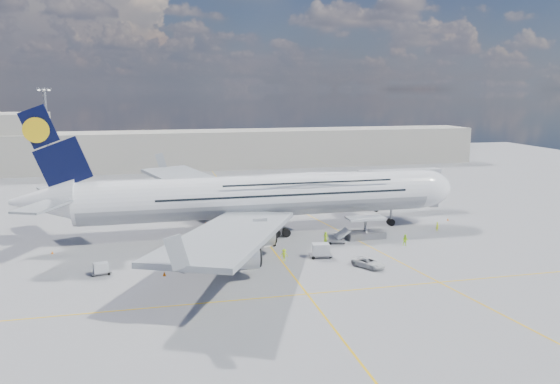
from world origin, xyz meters
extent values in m
plane|color=gray|center=(0.00, 0.00, 0.00)|extent=(300.00, 300.00, 0.00)
cube|color=#E8B30C|center=(0.00, 0.00, 0.01)|extent=(0.25, 220.00, 0.01)
cube|color=#E8B30C|center=(0.00, -20.00, 0.01)|extent=(120.00, 0.25, 0.01)
cube|color=#E8B30C|center=(14.00, 10.00, 0.01)|extent=(14.16, 99.06, 0.01)
cylinder|color=white|center=(0.00, 10.00, 6.80)|extent=(62.00, 7.20, 7.20)
cylinder|color=#9EA0A5|center=(0.00, 10.00, 6.65)|extent=(60.76, 7.13, 7.13)
ellipsoid|color=white|center=(8.00, 10.00, 8.78)|extent=(36.00, 6.84, 3.76)
ellipsoid|color=white|center=(31.00, 10.00, 6.80)|extent=(11.52, 7.20, 7.20)
ellipsoid|color=black|center=(34.24, 10.00, 7.40)|extent=(3.84, 4.16, 1.44)
cone|color=white|center=(-35.50, 10.00, 7.60)|extent=(10.00, 6.84, 6.84)
cube|color=black|center=(-33.50, 10.00, 16.40)|extent=(11.02, 0.46, 14.61)
cylinder|color=yellow|center=(-35.60, 10.00, 18.90)|extent=(4.00, 0.60, 4.00)
cube|color=#999EA3|center=(-8.00, 30.00, 5.60)|extent=(25.49, 39.15, 3.35)
cube|color=#999EA3|center=(-8.00, -10.00, 5.60)|extent=(25.49, 39.15, 3.35)
cylinder|color=#B7BABF|center=(-3.00, 22.50, 3.20)|extent=(5.20, 3.50, 3.50)
cylinder|color=#B7BABF|center=(-7.50, 33.00, 3.20)|extent=(5.20, 3.50, 3.50)
cylinder|color=#B7BABF|center=(-3.00, -2.50, 3.20)|extent=(5.20, 3.50, 3.50)
cylinder|color=#B7BABF|center=(-7.50, -13.00, 3.20)|extent=(5.20, 3.50, 3.50)
cylinder|color=gray|center=(25.00, 10.00, 2.20)|extent=(0.44, 0.44, 3.80)
cylinder|color=black|center=(25.00, 10.00, 0.65)|extent=(1.30, 0.90, 1.30)
cylinder|color=gray|center=(0.00, 10.00, 2.20)|extent=(0.56, 0.56, 3.80)
cylinder|color=black|center=(0.00, 13.20, 0.75)|extent=(1.50, 0.90, 1.50)
cube|color=#B7B7BC|center=(25.00, 18.60, 7.10)|extent=(3.00, 10.00, 2.60)
cube|color=#B7B7BC|center=(33.00, 23.60, 7.10)|extent=(18.00, 3.00, 2.60)
cylinder|color=gray|center=(27.00, 21.60, 3.55)|extent=(0.80, 0.80, 7.10)
cylinder|color=black|center=(27.00, 21.60, 0.45)|extent=(0.90, 0.80, 0.90)
cylinder|color=gray|center=(41.00, 23.60, 3.55)|extent=(1.00, 1.00, 7.10)
cube|color=gray|center=(41.00, 23.60, 0.40)|extent=(2.00, 2.00, 0.80)
cylinder|color=#B7B7BC|center=(25.00, 14.80, 7.10)|extent=(3.60, 3.60, 2.80)
cube|color=silver|center=(17.00, 2.90, 3.50)|extent=(6.50, 3.20, 0.35)
cube|color=gray|center=(17.00, 2.90, 0.55)|extent=(6.50, 3.20, 1.10)
cube|color=gray|center=(17.00, 2.90, 2.05)|extent=(0.22, 1.99, 3.00)
cylinder|color=black|center=(14.40, 1.70, 0.35)|extent=(0.70, 0.30, 0.70)
cube|color=silver|center=(12.80, 2.90, 1.00)|extent=(2.16, 2.60, 1.60)
cylinder|color=gray|center=(-40.00, 45.00, 12.50)|extent=(0.70, 0.70, 25.00)
cube|color=gray|center=(-40.00, 45.00, 25.20)|extent=(3.00, 0.40, 0.60)
cube|color=#B2AD9E|center=(0.00, 95.00, 6.00)|extent=(180.00, 16.00, 12.00)
cube|color=#193814|center=(40.00, 140.00, 4.00)|extent=(160.00, 6.00, 8.00)
cube|color=gray|center=(-25.66, -6.46, 0.31)|extent=(2.89, 1.99, 0.16)
cylinder|color=black|center=(-26.71, -6.98, 0.19)|extent=(0.39, 0.16, 0.39)
cylinder|color=black|center=(-24.60, -5.93, 0.19)|extent=(0.39, 0.16, 0.39)
cube|color=silver|center=(-25.66, -6.46, 1.01)|extent=(2.19, 1.74, 1.32)
cube|color=gray|center=(-8.32, -2.46, 0.37)|extent=(3.39, 2.18, 0.19)
cylinder|color=black|center=(-9.58, -3.09, 0.23)|extent=(0.46, 0.19, 0.46)
cylinder|color=black|center=(-7.05, -1.82, 0.23)|extent=(0.46, 0.19, 0.46)
cube|color=silver|center=(-8.32, -2.46, 1.21)|extent=(2.55, 1.94, 1.58)
cube|color=gray|center=(-13.96, 0.00, 0.39)|extent=(3.46, 2.02, 0.20)
cylinder|color=black|center=(-15.29, -0.67, 0.24)|extent=(0.49, 0.20, 0.49)
cylinder|color=black|center=(-12.62, 0.67, 0.24)|extent=(0.49, 0.20, 0.49)
cube|color=silver|center=(-13.96, 0.00, 1.28)|extent=(2.56, 1.84, 1.67)
cube|color=gray|center=(-18.28, -1.55, 0.32)|extent=(3.14, 2.48, 0.17)
cylinder|color=black|center=(-19.39, -2.10, 0.20)|extent=(0.41, 0.17, 0.41)
cylinder|color=black|center=(-17.17, -0.99, 0.20)|extent=(0.41, 0.17, 0.41)
cube|color=gray|center=(6.18, -5.98, 0.40)|extent=(3.68, 2.34, 0.21)
cylinder|color=black|center=(4.81, -6.67, 0.25)|extent=(0.50, 0.21, 0.50)
cylinder|color=black|center=(7.56, -5.30, 0.25)|extent=(0.50, 0.21, 0.50)
cube|color=silver|center=(6.18, -5.98, 1.32)|extent=(2.76, 2.09, 1.72)
cube|color=gray|center=(11.00, 0.85, 0.35)|extent=(3.33, 2.55, 0.18)
cylinder|color=black|center=(9.81, 0.26, 0.22)|extent=(0.43, 0.18, 0.43)
cylinder|color=black|center=(12.18, 1.44, 0.22)|extent=(0.43, 0.18, 0.43)
cube|color=white|center=(-0.30, 1.88, 0.64)|extent=(2.81, 2.09, 1.18)
cube|color=black|center=(-0.30, 1.88, 1.36)|extent=(1.27, 1.36, 0.45)
cylinder|color=black|center=(-1.21, 1.38, 0.29)|extent=(0.58, 0.23, 0.58)
cylinder|color=black|center=(0.61, 2.39, 0.29)|extent=(0.58, 0.23, 0.58)
cube|color=gray|center=(-2.24, 31.33, 1.06)|extent=(7.31, 5.38, 2.12)
cube|color=white|center=(-2.99, 31.33, 3.08)|extent=(5.75, 4.66, 2.34)
cube|color=white|center=(0.41, 31.33, 2.02)|extent=(2.81, 3.04, 1.70)
cube|color=black|center=(1.16, 31.33, 2.23)|extent=(1.10, 1.97, 0.96)
cylinder|color=black|center=(0.09, 30.11, 0.58)|extent=(1.17, 0.37, 1.17)
cylinder|color=black|center=(-4.58, 32.55, 0.58)|extent=(1.17, 0.37, 1.17)
cube|color=orange|center=(-2.99, 31.33, 2.34)|extent=(5.82, 4.73, 0.53)
cube|color=gray|center=(-10.78, 36.65, 1.08)|extent=(7.24, 3.38, 2.15)
cube|color=white|center=(-11.53, 36.65, 3.12)|extent=(5.44, 3.27, 2.37)
cube|color=white|center=(-8.09, 36.65, 2.04)|extent=(2.21, 2.68, 1.72)
cube|color=black|center=(-7.34, 36.65, 2.26)|extent=(0.41, 2.15, 0.97)
cylinder|color=black|center=(-8.41, 35.41, 0.59)|extent=(1.18, 0.38, 1.18)
cylinder|color=black|center=(-13.14, 37.88, 0.59)|extent=(1.18, 0.38, 1.18)
imported|color=silver|center=(11.46, -12.02, 0.69)|extent=(4.56, 5.43, 1.38)
imported|color=#DDF419|center=(31.43, 4.24, 0.83)|extent=(0.70, 0.57, 1.66)
imported|color=#BCFF1A|center=(21.49, -3.29, 0.97)|extent=(1.14, 1.02, 1.94)
imported|color=#ABE918|center=(-15.11, -7.32, 0.93)|extent=(0.56, 1.13, 1.86)
imported|color=#B8FB1A|center=(9.59, 2.01, 0.87)|extent=(1.01, 0.95, 1.74)
imported|color=#CEFD1A|center=(0.35, -6.43, 0.94)|extent=(1.32, 0.91, 1.88)
cone|color=orange|center=(37.51, 11.00, 0.25)|extent=(0.40, 0.40, 0.50)
cube|color=orange|center=(37.51, 11.00, 0.01)|extent=(0.34, 0.34, 0.03)
cone|color=orange|center=(-8.79, 18.39, 0.31)|extent=(0.48, 0.48, 0.61)
cube|color=orange|center=(-8.79, 18.39, 0.02)|extent=(0.42, 0.42, 0.03)
cone|color=orange|center=(-17.99, 34.80, 0.26)|extent=(0.41, 0.41, 0.52)
cube|color=orange|center=(-17.99, 34.80, 0.01)|extent=(0.36, 0.36, 0.03)
cone|color=orange|center=(-14.51, 3.25, 0.25)|extent=(0.40, 0.40, 0.51)
cube|color=orange|center=(-14.51, 3.25, 0.01)|extent=(0.34, 0.34, 0.03)
cone|color=orange|center=(-17.19, -8.96, 0.31)|extent=(0.49, 0.49, 0.62)
cube|color=orange|center=(-17.19, -8.96, 0.02)|extent=(0.42, 0.42, 0.03)
cone|color=orange|center=(-33.89, 5.46, 0.24)|extent=(0.38, 0.38, 0.48)
cube|color=orange|center=(-33.89, 5.46, 0.01)|extent=(0.33, 0.33, 0.03)
camera|label=1|loc=(-18.20, -82.05, 25.16)|focal=35.00mm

